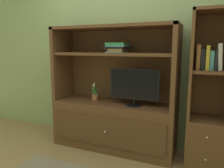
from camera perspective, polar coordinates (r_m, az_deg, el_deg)
ground_plane at (r=2.74m, az=-3.07°, el=-19.38°), size 8.00×8.00×0.00m
painted_rear_wall at (r=3.09m, az=2.99°, el=10.94°), size 6.00×0.10×2.80m
media_console at (r=2.89m, az=0.45°, el=-7.02°), size 1.60×0.52×1.59m
tv_monitor at (r=2.66m, az=5.79°, el=-0.51°), size 0.62×0.21×0.45m
potted_plant at (r=2.95m, az=-4.51°, el=-3.17°), size 0.10×0.08×0.24m
magazine_stack at (r=2.74m, az=1.55°, el=9.56°), size 0.28×0.31×0.12m
bookshelf_tall at (r=2.66m, az=23.88°, el=-7.73°), size 0.43×0.44×1.71m
upright_book_row at (r=2.55m, az=24.14°, el=6.16°), size 0.25×0.17×0.28m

